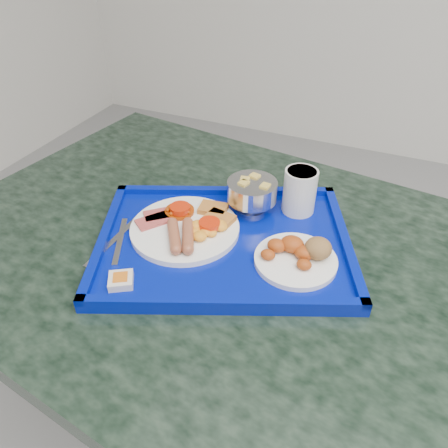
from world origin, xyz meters
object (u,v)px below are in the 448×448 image
(tray, at_px, (224,243))
(main_plate, at_px, (188,227))
(fruit_bowl, at_px, (252,192))
(bread_plate, at_px, (299,255))
(juice_cup, at_px, (300,190))
(table, at_px, (234,319))

(tray, height_order, main_plate, main_plate)
(fruit_bowl, bearing_deg, bread_plate, -41.22)
(bread_plate, relative_size, fruit_bowl, 1.45)
(main_plate, height_order, juice_cup, juice_cup)
(fruit_bowl, height_order, juice_cup, juice_cup)
(fruit_bowl, bearing_deg, main_plate, -126.97)
(bread_plate, bearing_deg, fruit_bowl, 138.78)
(table, bearing_deg, tray, 175.06)
(table, distance_m, fruit_bowl, 0.29)
(fruit_bowl, relative_size, juice_cup, 1.09)
(bread_plate, bearing_deg, table, 179.94)
(tray, distance_m, bread_plate, 0.15)
(table, height_order, juice_cup, juice_cup)
(table, bearing_deg, fruit_bowl, 96.39)
(tray, xyz_separation_m, main_plate, (-0.08, -0.00, 0.02))
(main_plate, distance_m, fruit_bowl, 0.16)
(main_plate, bearing_deg, juice_cup, 41.28)
(tray, distance_m, fruit_bowl, 0.13)
(bread_plate, distance_m, juice_cup, 0.17)
(main_plate, bearing_deg, bread_plate, -0.02)
(main_plate, xyz_separation_m, fruit_bowl, (0.09, 0.12, 0.04))
(main_plate, height_order, bread_plate, bread_plate)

